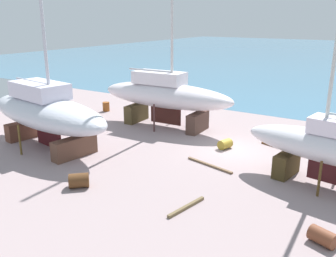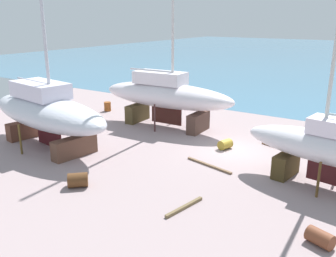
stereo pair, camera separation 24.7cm
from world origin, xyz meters
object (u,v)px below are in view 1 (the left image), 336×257
barrel_ochre (106,107)px  barrel_tipped_left (323,237)px  sailboat_mid_port (165,95)px  barrel_blue_faded (225,144)px  sailboat_far_slipway (333,148)px  barrel_by_slipway (79,180)px  sailboat_small_center (46,111)px

barrel_ochre → barrel_tipped_left: (19.13, -10.24, -0.10)m
sailboat_mid_port → barrel_blue_faded: sailboat_mid_port is taller
barrel_blue_faded → barrel_ochre: size_ratio=1.05×
sailboat_far_slipway → barrel_by_slipway: size_ratio=13.65×
sailboat_far_slipway → barrel_tipped_left: sailboat_far_slipway is taller
barrel_by_slipway → barrel_tipped_left: (10.40, 1.37, -0.06)m
sailboat_mid_port → barrel_tipped_left: size_ratio=18.91×
sailboat_far_slipway → barrel_blue_faded: size_ratio=15.27×
sailboat_small_center → barrel_by_slipway: bearing=-20.0°
sailboat_mid_port → barrel_by_slipway: 10.97m
sailboat_far_slipway → barrel_ochre: bearing=-7.2°
barrel_ochre → barrel_by_slipway: barrel_ochre is taller
sailboat_mid_port → barrel_tipped_left: sailboat_mid_port is taller
barrel_by_slipway → sailboat_mid_port: bearing=101.4°
sailboat_far_slipway → barrel_blue_faded: (-6.21, 2.26, -1.66)m
sailboat_far_slipway → sailboat_mid_port: sailboat_mid_port is taller
sailboat_small_center → barrel_blue_faded: size_ratio=22.66×
barrel_blue_faded → sailboat_far_slipway: bearing=-20.0°
sailboat_far_slipway → sailboat_small_center: (-15.44, -3.18, 0.28)m
sailboat_mid_port → barrel_by_slipway: size_ratio=18.96×
sailboat_mid_port → barrel_ochre: size_ratio=22.34×
sailboat_small_center → sailboat_mid_port: bearing=72.9°
sailboat_small_center → barrel_by_slipway: 6.73m
barrel_ochre → barrel_by_slipway: (8.72, -11.60, -0.04)m
barrel_ochre → barrel_blue_faded: bearing=-14.2°
barrel_by_slipway → barrel_tipped_left: bearing=7.5°
barrel_blue_faded → barrel_by_slipway: (-3.53, -8.50, 0.05)m
barrel_by_slipway → barrel_ochre: bearing=126.9°
sailboat_small_center → barrel_by_slipway: size_ratio=20.26×
sailboat_far_slipway → barrel_tipped_left: bearing=106.7°
sailboat_far_slipway → barrel_ochre: size_ratio=16.08×
barrel_ochre → barrel_by_slipway: size_ratio=0.85×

